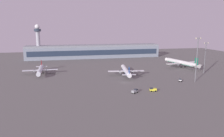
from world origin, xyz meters
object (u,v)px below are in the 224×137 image
at_px(pushback_tug, 180,80).
at_px(cargo_loader, 135,91).
at_px(baggage_tractor, 153,90).
at_px(apron_light_east, 205,56).
at_px(airplane_taxiway_distant, 182,63).
at_px(control_tower, 38,39).
at_px(airplane_terminal_side, 126,71).
at_px(airplane_near_gate, 40,70).
at_px(apron_light_central, 197,57).

relative_size(pushback_tug, cargo_loader, 0.79).
distance_m(baggage_tractor, apron_light_east, 75.49).
distance_m(pushback_tug, cargo_loader, 44.49).
bearing_deg(apron_light_east, airplane_taxiway_distant, 98.13).
xyz_separation_m(airplane_taxiway_distant, baggage_tractor, (-58.98, -67.99, -3.21)).
height_order(control_tower, pushback_tug, control_tower).
relative_size(control_tower, baggage_tractor, 9.34).
bearing_deg(airplane_taxiway_distant, airplane_terminal_side, -172.92).
relative_size(airplane_near_gate, pushback_tug, 10.25).
bearing_deg(baggage_tractor, pushback_tug, -45.75).
height_order(airplane_near_gate, baggage_tractor, airplane_near_gate).
relative_size(apron_light_east, apron_light_central, 0.83).
height_order(airplane_terminal_side, apron_light_east, apron_light_east).
height_order(pushback_tug, cargo_loader, cargo_loader).
bearing_deg(airplane_terminal_side, apron_light_central, -27.71).
height_order(airplane_taxiway_distant, apron_light_central, apron_light_central).
xyz_separation_m(control_tower, airplane_near_gate, (10.08, -84.67, -20.44)).
bearing_deg(cargo_loader, pushback_tug, 80.02).
xyz_separation_m(pushback_tug, apron_light_east, (34.39, 21.24, 13.87)).
relative_size(cargo_loader, apron_light_central, 0.14).
distance_m(airplane_near_gate, pushback_tug, 111.60).
bearing_deg(control_tower, apron_light_east, -37.23).
height_order(pushback_tug, apron_light_central, apron_light_central).
distance_m(pushback_tug, apron_light_central, 19.76).
relative_size(airplane_near_gate, apron_light_central, 1.15).
relative_size(airplane_terminal_side, airplane_near_gate, 1.04).
xyz_separation_m(airplane_terminal_side, baggage_tractor, (3.78, -46.10, -2.49)).
relative_size(control_tower, airplane_near_gate, 1.14).
bearing_deg(airplane_taxiway_distant, baggage_tractor, -143.09).
distance_m(airplane_taxiway_distant, cargo_loader, 98.60).
distance_m(airplane_terminal_side, apron_light_east, 68.20).
bearing_deg(baggage_tractor, airplane_taxiway_distant, -28.51).
bearing_deg(apron_light_central, apron_light_east, 44.64).
bearing_deg(apron_light_central, pushback_tug, 166.36).
bearing_deg(airplane_taxiway_distant, airplane_near_gate, 169.15).
relative_size(control_tower, pushback_tug, 11.74).
bearing_deg(pushback_tug, cargo_loader, -129.36).
relative_size(airplane_taxiway_distant, apron_light_east, 1.72).
bearing_deg(baggage_tractor, control_tower, 41.28).
relative_size(airplane_terminal_side, apron_light_east, 1.44).
height_order(cargo_loader, apron_light_east, apron_light_east).
height_order(airplane_terminal_side, airplane_near_gate, airplane_terminal_side).
distance_m(pushback_tug, baggage_tractor, 33.80).
distance_m(airplane_terminal_side, cargo_loader, 47.44).
height_order(control_tower, airplane_terminal_side, control_tower).
xyz_separation_m(cargo_loader, apron_light_central, (50.85, 15.91, 16.53)).
distance_m(airplane_terminal_side, airplane_taxiway_distant, 66.47).
distance_m(control_tower, pushback_tug, 173.99).
relative_size(cargo_loader, apron_light_east, 0.17).
relative_size(airplane_near_gate, apron_light_east, 1.39).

